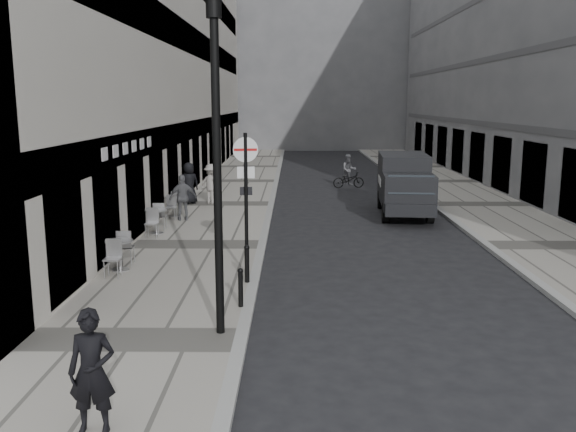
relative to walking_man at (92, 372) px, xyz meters
name	(u,v)px	position (x,y,z in m)	size (l,w,h in m)	color
ground	(224,420)	(1.66, 0.52, -0.97)	(120.00, 120.00, 0.00)	black
sidewalk	(225,205)	(-0.34, 18.52, -0.91)	(4.00, 60.00, 0.12)	gray
far_sidewalk	(479,205)	(10.66, 18.52, -0.91)	(4.00, 60.00, 0.12)	gray
building_left	(158,11)	(-4.34, 25.02, 8.03)	(4.00, 45.00, 18.00)	beige
building_far	(299,36)	(3.16, 56.52, 10.03)	(24.00, 16.00, 22.00)	slate
walking_man	(92,372)	(0.00, 0.00, 0.00)	(0.62, 0.41, 1.70)	black
sign_post	(246,185)	(1.46, 7.48, 1.45)	(0.62, 0.13, 3.59)	black
lamppost	(217,154)	(1.25, 3.57, 2.55)	(0.28, 0.28, 6.11)	black
bollard_near	(241,289)	(1.51, 5.06, -0.46)	(0.11, 0.11, 0.79)	black
bollard_far	(247,265)	(1.51, 6.86, -0.42)	(0.12, 0.12, 0.87)	black
panel_van	(404,181)	(7.04, 16.61, 0.36)	(2.28, 5.18, 2.37)	black
cyclist	(349,175)	(5.51, 24.18, -0.28)	(1.70, 0.80, 1.76)	black
pedestrian_a	(183,198)	(-1.45, 14.72, 0.00)	(0.99, 0.41, 1.70)	slate
pedestrian_b	(211,184)	(-0.90, 18.47, 0.00)	(1.11, 0.64, 1.71)	#9F9992
pedestrian_c	(189,183)	(-1.85, 18.43, 0.04)	(0.87, 0.57, 1.78)	black
cafe_table_near	(120,253)	(-1.89, 7.89, -0.37)	(0.73, 1.65, 0.94)	#B5B5B7
cafe_table_mid	(174,205)	(-1.94, 15.48, -0.40)	(0.70, 1.58, 0.90)	#BABABD
cafe_table_far	(156,219)	(-1.94, 12.38, -0.37)	(0.74, 1.67, 0.95)	silver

